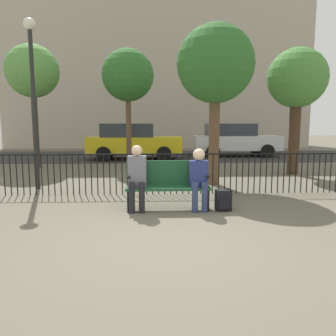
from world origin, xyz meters
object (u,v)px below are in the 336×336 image
at_px(seated_person_1, 199,175).
at_px(tree_0, 128,76).
at_px(park_bench, 168,184).
at_px(lamp_post, 32,80).
at_px(tree_3, 32,72).
at_px(tree_1, 297,81).
at_px(tree_2, 215,66).
at_px(parked_car_0, 133,141).
at_px(parked_car_1, 234,139).
at_px(seated_person_0, 137,175).
at_px(backpack, 223,200).

height_order(seated_person_1, tree_0, tree_0).
relative_size(park_bench, tree_0, 0.37).
distance_m(seated_person_1, lamp_post, 4.79).
bearing_deg(tree_0, tree_3, 178.48).
bearing_deg(tree_1, tree_2, -150.14).
height_order(parked_car_0, parked_car_1, same).
height_order(seated_person_0, parked_car_1, parked_car_1).
xyz_separation_m(park_bench, backpack, (1.04, -0.19, -0.29)).
xyz_separation_m(seated_person_1, parked_car_0, (-1.81, 8.97, 0.18)).
height_order(tree_0, lamp_post, tree_0).
distance_m(seated_person_1, tree_3, 8.60).
xyz_separation_m(backpack, parked_car_0, (-2.27, 9.03, 0.65)).
bearing_deg(tree_3, lamp_post, -70.54).
distance_m(tree_1, tree_3, 9.05).
relative_size(seated_person_1, parked_car_1, 0.28).
bearing_deg(park_bench, seated_person_1, -12.62).
bearing_deg(seated_person_1, lamp_post, 149.68).
xyz_separation_m(backpack, parked_car_1, (2.68, 10.19, 0.65)).
distance_m(park_bench, seated_person_1, 0.62).
bearing_deg(parked_car_0, tree_0, -89.26).
xyz_separation_m(seated_person_0, parked_car_0, (-0.66, 8.97, 0.16)).
distance_m(parked_car_0, parked_car_1, 5.09).
bearing_deg(backpack, tree_1, 53.78).
bearing_deg(tree_3, tree_2, -31.56).
relative_size(seated_person_1, backpack, 2.95).
bearing_deg(seated_person_1, backpack, -7.35).
distance_m(seated_person_0, seated_person_1, 1.16).
xyz_separation_m(park_bench, seated_person_0, (-0.58, -0.13, 0.20)).
bearing_deg(parked_car_0, parked_car_1, 13.21).
xyz_separation_m(tree_1, parked_car_1, (-0.48, 5.88, -2.11)).
height_order(backpack, parked_car_1, parked_car_1).
xyz_separation_m(park_bench, tree_3, (-4.62, 6.13, 2.96)).
distance_m(tree_0, tree_3, 3.42).
bearing_deg(tree_2, tree_0, 125.37).
bearing_deg(tree_2, seated_person_0, -126.17).
bearing_deg(park_bench, tree_3, 126.97).
xyz_separation_m(seated_person_1, tree_3, (-5.19, 6.26, 2.79)).
distance_m(seated_person_0, backpack, 1.69).
bearing_deg(tree_3, parked_car_0, 38.73).
xyz_separation_m(backpack, lamp_post, (-4.22, 2.26, 2.47)).
relative_size(tree_0, tree_3, 0.97).
height_order(tree_3, parked_car_1, tree_3).
distance_m(seated_person_1, parked_car_0, 9.16).
distance_m(lamp_post, parked_car_1, 10.68).
bearing_deg(tree_3, seated_person_1, -50.33).
xyz_separation_m(tree_2, lamp_post, (-4.51, -0.41, -0.44)).
xyz_separation_m(park_bench, parked_car_0, (-1.23, 8.84, 0.35)).
bearing_deg(park_bench, tree_0, 101.22).
bearing_deg(tree_0, lamp_post, -116.51).
bearing_deg(backpack, tree_0, 109.74).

